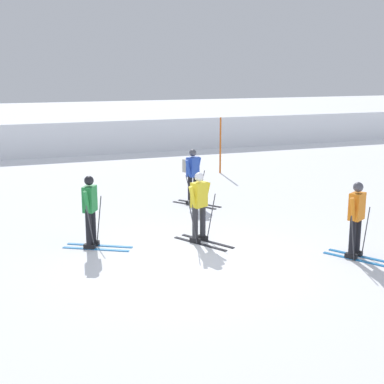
{
  "coord_description": "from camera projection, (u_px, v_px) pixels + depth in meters",
  "views": [
    {
      "loc": [
        -3.99,
        -10.57,
        4.11
      ],
      "look_at": [
        1.13,
        2.79,
        0.9
      ],
      "focal_mm": 51.72,
      "sensor_mm": 36.0,
      "label": 1
    }
  ],
  "objects": [
    {
      "name": "skier_orange",
      "position": [
        357.0,
        218.0,
        12.08
      ],
      "size": [
        1.11,
        1.58,
        1.71
      ],
      "color": "#237AC6",
      "rests_on": "ground"
    },
    {
      "name": "skier_blue",
      "position": [
        192.0,
        174.0,
        16.92
      ],
      "size": [
        1.18,
        1.55,
        1.71
      ],
      "color": "black",
      "rests_on": "ground"
    },
    {
      "name": "trail_marker_pole",
      "position": [
        220.0,
        145.0,
        21.95
      ],
      "size": [
        0.07,
        0.07,
        2.22
      ],
      "primitive_type": "cylinder",
      "color": "#C65614",
      "rests_on": "ground"
    },
    {
      "name": "far_snow_ridge",
      "position": [
        59.0,
        131.0,
        29.91
      ],
      "size": [
        80.0,
        8.17,
        1.61
      ],
      "primitive_type": "cube",
      "color": "white",
      "rests_on": "ground"
    },
    {
      "name": "skier_green",
      "position": [
        91.0,
        210.0,
        12.77
      ],
      "size": [
        1.56,
        1.14,
        1.71
      ],
      "color": "#237AC6",
      "rests_on": "ground"
    },
    {
      "name": "ground_plane",
      "position": [
        189.0,
        263.0,
        11.92
      ],
      "size": [
        120.0,
        120.0,
        0.0
      ],
      "primitive_type": "plane",
      "color": "white"
    },
    {
      "name": "skier_yellow",
      "position": [
        199.0,
        205.0,
        13.2
      ],
      "size": [
        1.07,
        1.59,
        1.71
      ],
      "color": "black",
      "rests_on": "ground"
    }
  ]
}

